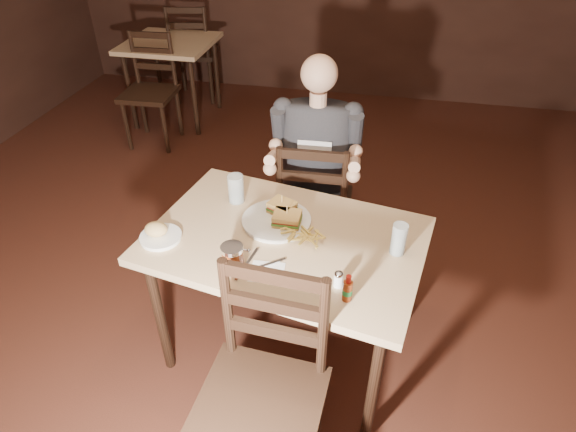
% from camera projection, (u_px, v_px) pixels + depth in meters
% --- Properties ---
extents(room_shell, '(7.00, 7.00, 7.00)m').
position_uv_depth(room_shell, '(268.00, 88.00, 1.88)').
color(room_shell, black).
rests_on(room_shell, ground).
extents(main_table, '(1.32, 1.00, 0.77)m').
position_uv_depth(main_table, '(286.00, 251.00, 2.18)').
color(main_table, tan).
rests_on(main_table, ground).
extents(bg_table, '(0.80, 0.80, 0.77)m').
position_uv_depth(bg_table, '(170.00, 51.00, 4.54)').
color(bg_table, tan).
rests_on(bg_table, ground).
extents(chair_far, '(0.45, 0.49, 0.93)m').
position_uv_depth(chair_far, '(314.00, 203.00, 2.88)').
color(chair_far, black).
rests_on(chair_far, ground).
extents(chair_near, '(0.49, 0.53, 0.99)m').
position_uv_depth(chair_near, '(259.00, 407.00, 1.77)').
color(chair_near, black).
rests_on(chair_near, ground).
extents(bg_chair_far, '(0.55, 0.58, 1.00)m').
position_uv_depth(bg_chair_far, '(194.00, 52.00, 5.08)').
color(bg_chair_far, black).
rests_on(bg_chair_far, ground).
extents(bg_chair_near, '(0.46, 0.50, 0.95)m').
position_uv_depth(bg_chair_near, '(149.00, 93.00, 4.23)').
color(bg_chair_near, black).
rests_on(bg_chair_near, ground).
extents(diner, '(0.52, 0.42, 0.88)m').
position_uv_depth(diner, '(316.00, 139.00, 2.58)').
color(diner, '#2A292E').
rests_on(diner, chair_far).
extents(dinner_plate, '(0.36, 0.36, 0.02)m').
position_uv_depth(dinner_plate, '(276.00, 221.00, 2.21)').
color(dinner_plate, white).
rests_on(dinner_plate, main_table).
extents(sandwich_left, '(0.14, 0.13, 0.10)m').
position_uv_depth(sandwich_left, '(282.00, 204.00, 2.22)').
color(sandwich_left, '#BD9141').
rests_on(sandwich_left, dinner_plate).
extents(sandwich_right, '(0.12, 0.10, 0.10)m').
position_uv_depth(sandwich_right, '(287.00, 215.00, 2.15)').
color(sandwich_right, '#BD9141').
rests_on(sandwich_right, dinner_plate).
extents(fries_pile, '(0.25, 0.20, 0.04)m').
position_uv_depth(fries_pile, '(303.00, 235.00, 2.09)').
color(fries_pile, '#E6C85E').
rests_on(fries_pile, dinner_plate).
extents(ketchup_dollop, '(0.05, 0.05, 0.01)m').
position_uv_depth(ketchup_dollop, '(297.00, 222.00, 2.18)').
color(ketchup_dollop, maroon).
rests_on(ketchup_dollop, dinner_plate).
extents(glass_left, '(0.09, 0.09, 0.14)m').
position_uv_depth(glass_left, '(236.00, 189.00, 2.32)').
color(glass_left, silver).
rests_on(glass_left, main_table).
extents(glass_right, '(0.07, 0.07, 0.15)m').
position_uv_depth(glass_right, '(399.00, 239.00, 2.01)').
color(glass_right, silver).
rests_on(glass_right, main_table).
extents(hot_sauce, '(0.04, 0.04, 0.12)m').
position_uv_depth(hot_sauce, '(348.00, 288.00, 1.79)').
color(hot_sauce, maroon).
rests_on(hot_sauce, main_table).
extents(salt_shaker, '(0.04, 0.04, 0.07)m').
position_uv_depth(salt_shaker, '(338.00, 279.00, 1.87)').
color(salt_shaker, white).
rests_on(salt_shaker, main_table).
extents(syrup_dispenser, '(0.11, 0.11, 0.12)m').
position_uv_depth(syrup_dispenser, '(233.00, 258.00, 1.93)').
color(syrup_dispenser, maroon).
rests_on(syrup_dispenser, main_table).
extents(napkin, '(0.15, 0.14, 0.00)m').
position_uv_depth(napkin, '(267.00, 272.00, 1.95)').
color(napkin, white).
rests_on(napkin, main_table).
extents(knife, '(0.05, 0.21, 0.01)m').
position_uv_depth(knife, '(247.00, 264.00, 1.98)').
color(knife, silver).
rests_on(knife, napkin).
extents(fork, '(0.13, 0.11, 0.00)m').
position_uv_depth(fork, '(268.00, 264.00, 1.98)').
color(fork, silver).
rests_on(fork, napkin).
extents(side_plate, '(0.21, 0.21, 0.01)m').
position_uv_depth(side_plate, '(161.00, 238.00, 2.12)').
color(side_plate, white).
rests_on(side_plate, main_table).
extents(bread_roll, '(0.12, 0.10, 0.06)m').
position_uv_depth(bread_roll, '(156.00, 229.00, 2.11)').
color(bread_roll, '#DFB56E').
rests_on(bread_roll, side_plate).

